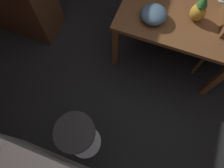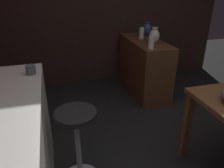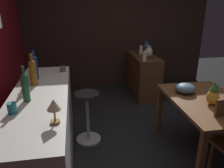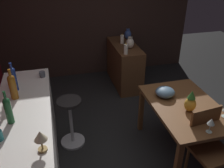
# 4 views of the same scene
# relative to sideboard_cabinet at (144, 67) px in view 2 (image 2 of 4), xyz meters

# --- Properties ---
(wall_side_right) EXTENTS (0.10, 4.40, 2.60)m
(wall_side_right) POSITION_rel_sideboard_cabinet_xyz_m (0.68, 0.63, 0.89)
(wall_side_right) COLOR #33231E
(wall_side_right) RESTS_ON ground_plane
(sideboard_cabinet) EXTENTS (1.10, 0.44, 0.82)m
(sideboard_cabinet) POSITION_rel_sideboard_cabinet_xyz_m (0.00, 0.00, 0.00)
(sideboard_cabinet) COLOR #56351E
(sideboard_cabinet) RESTS_ON ground_plane
(bar_stool) EXTENTS (0.34, 0.34, 0.71)m
(bar_stool) POSITION_rel_sideboard_cabinet_xyz_m (-1.49, 1.21, -0.03)
(bar_stool) COLOR #262323
(bar_stool) RESTS_ON ground_plane
(cup_slate) EXTENTS (0.11, 0.08, 0.08)m
(cup_slate) POSITION_rel_sideboard_cabinet_xyz_m (-1.12, 1.51, 0.53)
(cup_slate) COLOR #515660
(cup_slate) RESTS_ON kitchen_counter
(pillar_candle_tall) EXTENTS (0.07, 0.07, 0.19)m
(pillar_candle_tall) POSITION_rel_sideboard_cabinet_xyz_m (0.10, 0.03, 0.49)
(pillar_candle_tall) COLOR white
(pillar_candle_tall) RESTS_ON sideboard_cabinet
(pillar_candle_short) EXTENTS (0.07, 0.07, 0.20)m
(pillar_candle_short) POSITION_rel_sideboard_cabinet_xyz_m (-0.44, 0.12, 0.50)
(pillar_candle_short) COLOR white
(pillar_candle_short) RESTS_ON sideboard_cabinet
(vase_ceramic_blue) EXTENTS (0.14, 0.14, 0.21)m
(vase_ceramic_blue) POSITION_rel_sideboard_cabinet_xyz_m (0.31, -0.15, 0.51)
(vase_ceramic_blue) COLOR #334C8C
(vase_ceramic_blue) RESTS_ON sideboard_cabinet
(vase_ceramic_ivory) EXTENTS (0.14, 0.14, 0.22)m
(vase_ceramic_ivory) POSITION_rel_sideboard_cabinet_xyz_m (-0.20, -0.04, 0.51)
(vase_ceramic_ivory) COLOR beige
(vase_ceramic_ivory) RESTS_ON sideboard_cabinet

